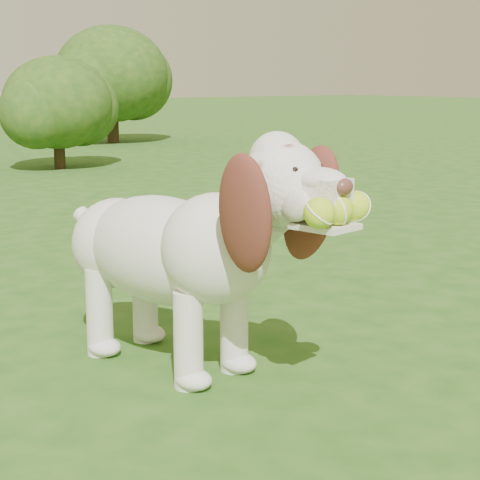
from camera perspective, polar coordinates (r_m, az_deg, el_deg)
ground at (r=2.66m, az=3.61°, el=-12.03°), size 80.00×80.00×0.00m
dog at (r=2.88m, az=-4.01°, el=-0.22°), size 0.60×1.38×0.89m
shrub_c at (r=9.88m, az=-12.86°, el=9.50°), size 1.29×1.29×1.34m
shrub_f at (r=13.82m, az=-9.14°, el=11.57°), size 1.88×1.88×1.95m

